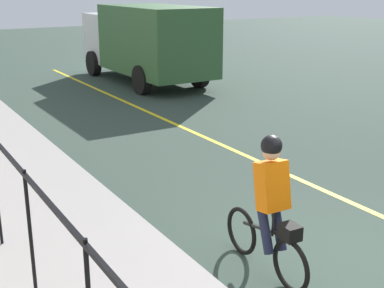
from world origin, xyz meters
TOP-DOWN VIEW (x-y plane):
  - ground_plane at (0.00, 0.00)m, footprint 80.00×80.00m
  - iron_fence at (1.00, 3.80)m, footprint 20.88×0.04m
  - cyclist_lead at (0.46, 1.04)m, footprint 1.71×0.37m
  - box_truck_background at (13.29, -3.69)m, footprint 6.71×2.55m

SIDE VIEW (x-z plane):
  - ground_plane at x=0.00m, z-range 0.00..0.00m
  - cyclist_lead at x=0.46m, z-range 0.00..1.82m
  - iron_fence at x=1.00m, z-range 0.53..2.13m
  - box_truck_background at x=13.29m, z-range 0.16..2.94m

